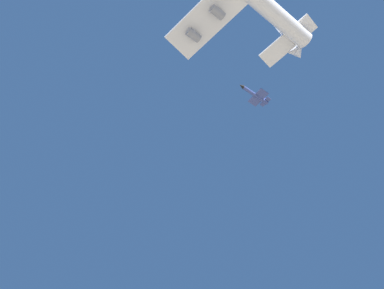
{
  "coord_description": "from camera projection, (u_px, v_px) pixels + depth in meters",
  "views": [
    {
      "loc": [
        8.83,
        66.24,
        4.48
      ],
      "look_at": [
        -12.88,
        11.63,
        71.73
      ],
      "focal_mm": 37.88,
      "sensor_mm": 36.0,
      "label": 1
    }
  ],
  "objects": [
    {
      "name": "chase_jet_lead",
      "position": [
        255.0,
        95.0,
        163.08
      ],
      "size": [
        15.31,
        8.86,
        4.0
      ],
      "rotation": [
        0.0,
        0.0,
        0.26
      ],
      "color": "#38478C"
    }
  ]
}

